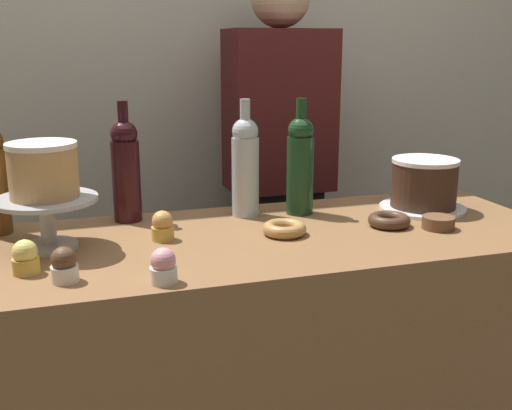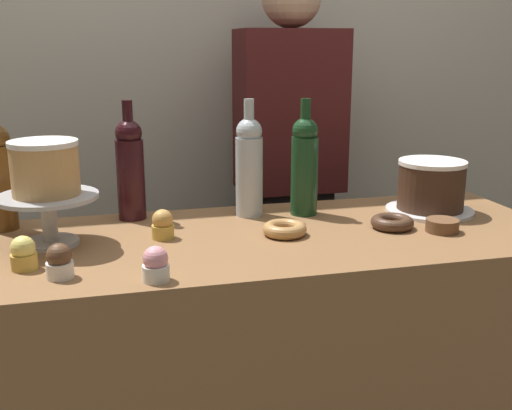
# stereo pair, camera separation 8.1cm
# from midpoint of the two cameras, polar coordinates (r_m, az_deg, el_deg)

# --- Properties ---
(back_wall) EXTENTS (6.00, 0.05, 2.60)m
(back_wall) POSITION_cam_midpoint_polar(r_m,az_deg,el_deg) (2.35, -7.59, 13.20)
(back_wall) COLOR #BCB7A8
(back_wall) RESTS_ON ground_plane
(display_counter) EXTENTS (1.58, 0.60, 0.88)m
(display_counter) POSITION_cam_midpoint_polar(r_m,az_deg,el_deg) (1.76, -1.39, -16.71)
(display_counter) COLOR brown
(display_counter) RESTS_ON ground_plane
(cake_stand_pedestal) EXTENTS (0.24, 0.24, 0.12)m
(cake_stand_pedestal) POSITION_cam_midpoint_polar(r_m,az_deg,el_deg) (1.54, -20.05, -0.76)
(cake_stand_pedestal) COLOR #B2B2B7
(cake_stand_pedestal) RESTS_ON display_counter
(white_layer_cake) EXTENTS (0.16, 0.16, 0.13)m
(white_layer_cake) POSITION_cam_midpoint_polar(r_m,az_deg,el_deg) (1.52, -20.39, 3.01)
(white_layer_cake) COLOR tan
(white_layer_cake) RESTS_ON cake_stand_pedestal
(silver_serving_platter) EXTENTS (0.25, 0.25, 0.01)m
(silver_serving_platter) POSITION_cam_midpoint_polar(r_m,az_deg,el_deg) (1.87, 13.80, -0.27)
(silver_serving_platter) COLOR white
(silver_serving_platter) RESTS_ON display_counter
(chocolate_round_cake) EXTENTS (0.19, 0.19, 0.14)m
(chocolate_round_cake) POSITION_cam_midpoint_polar(r_m,az_deg,el_deg) (1.85, 13.94, 1.99)
(chocolate_round_cake) COLOR #3D2619
(chocolate_round_cake) RESTS_ON silver_serving_platter
(wine_bottle_green) EXTENTS (0.08, 0.08, 0.33)m
(wine_bottle_green) POSITION_cam_midpoint_polar(r_m,az_deg,el_deg) (1.75, 2.74, 3.81)
(wine_bottle_green) COLOR #193D1E
(wine_bottle_green) RESTS_ON display_counter
(wine_bottle_dark_red) EXTENTS (0.08, 0.08, 0.33)m
(wine_bottle_dark_red) POSITION_cam_midpoint_polar(r_m,az_deg,el_deg) (1.72, -13.18, 3.26)
(wine_bottle_dark_red) COLOR black
(wine_bottle_dark_red) RESTS_ON display_counter
(wine_bottle_clear) EXTENTS (0.08, 0.08, 0.33)m
(wine_bottle_clear) POSITION_cam_midpoint_polar(r_m,az_deg,el_deg) (1.72, -2.34, 3.68)
(wine_bottle_clear) COLOR #B2BCC1
(wine_bottle_clear) RESTS_ON display_counter
(cupcake_chocolate) EXTENTS (0.06, 0.06, 0.07)m
(cupcake_chocolate) POSITION_cam_midpoint_polar(r_m,az_deg,el_deg) (1.34, -18.85, -5.28)
(cupcake_chocolate) COLOR white
(cupcake_chocolate) RESTS_ON display_counter
(cupcake_caramel) EXTENTS (0.06, 0.06, 0.07)m
(cupcake_caramel) POSITION_cam_midpoint_polar(r_m,az_deg,el_deg) (1.55, -10.05, -1.95)
(cupcake_caramel) COLOR gold
(cupcake_caramel) RESTS_ON display_counter
(cupcake_strawberry) EXTENTS (0.06, 0.06, 0.07)m
(cupcake_strawberry) POSITION_cam_midpoint_polar(r_m,az_deg,el_deg) (1.28, -10.31, -5.59)
(cupcake_strawberry) COLOR white
(cupcake_strawberry) RESTS_ON display_counter
(cupcake_lemon) EXTENTS (0.06, 0.06, 0.07)m
(cupcake_lemon) POSITION_cam_midpoint_polar(r_m,az_deg,el_deg) (1.41, -21.95, -4.53)
(cupcake_lemon) COLOR gold
(cupcake_lemon) RESTS_ON display_counter
(donut_maple) EXTENTS (0.11, 0.11, 0.03)m
(donut_maple) POSITION_cam_midpoint_polar(r_m,az_deg,el_deg) (1.57, 1.14, -2.19)
(donut_maple) COLOR #B27F47
(donut_maple) RESTS_ON display_counter
(donut_chocolate) EXTENTS (0.11, 0.11, 0.03)m
(donut_chocolate) POSITION_cam_midpoint_polar(r_m,az_deg,el_deg) (1.68, 10.74, -1.40)
(donut_chocolate) COLOR #472D1E
(donut_chocolate) RESTS_ON display_counter
(cookie_stack) EXTENTS (0.08, 0.08, 0.03)m
(cookie_stack) POSITION_cam_midpoint_polar(r_m,az_deg,el_deg) (1.68, 15.04, -1.58)
(cookie_stack) COLOR brown
(cookie_stack) RESTS_ON display_counter
(barista_figure) EXTENTS (0.36, 0.22, 1.60)m
(barista_figure) POSITION_cam_midpoint_polar(r_m,az_deg,el_deg) (2.23, 1.03, 1.28)
(barista_figure) COLOR black
(barista_figure) RESTS_ON ground_plane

